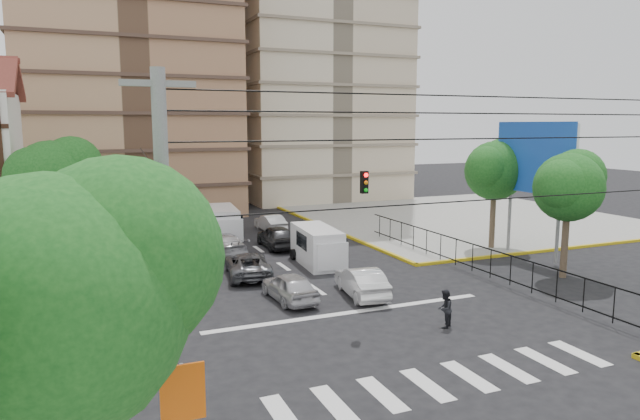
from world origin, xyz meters
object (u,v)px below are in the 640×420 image
van_right_lane (318,247)px  pedestrian_crosswalk (445,309)px  traffic_light_nw (144,229)px  car_silver_front_left (290,287)px  van_left_lane (223,224)px  car_white_front_right (361,282)px  district_sign (183,407)px

van_right_lane → pedestrian_crosswalk: (0.71, -11.48, -0.27)m
traffic_light_nw → car_silver_front_left: 7.56m
van_left_lane → car_silver_front_left: size_ratio=1.31×
van_right_lane → pedestrian_crosswalk: van_right_lane is taller
van_right_lane → pedestrian_crosswalk: bearing=-81.8°
traffic_light_nw → van_right_lane: size_ratio=0.89×
van_right_lane → car_white_front_right: van_right_lane is taller
traffic_light_nw → car_white_front_right: traffic_light_nw is taller
car_silver_front_left → van_left_lane: bearing=-95.1°
van_left_lane → pedestrian_crosswalk: van_left_lane is taller
van_left_lane → car_white_front_right: van_left_lane is taller
van_right_lane → van_left_lane: (-3.39, 9.56, 0.05)m
traffic_light_nw → car_white_front_right: 10.71m
van_right_lane → car_silver_front_left: van_right_lane is taller
pedestrian_crosswalk → traffic_light_nw: bearing=-81.0°
traffic_light_nw → van_left_lane: size_ratio=0.85×
car_white_front_right → car_silver_front_left: bearing=-3.0°
district_sign → car_white_front_right: (10.35, 12.41, -1.75)m
district_sign → van_right_lane: bearing=60.1°
district_sign → van_right_lane: (10.80, 18.81, -1.40)m
traffic_light_nw → car_white_front_right: bearing=-26.4°
van_right_lane → district_sign: bearing=-115.2°
van_left_lane → district_sign: bearing=-98.8°
van_left_lane → van_right_lane: bearing=-64.6°
car_silver_front_left → car_white_front_right: 3.45m
pedestrian_crosswalk → van_right_lane: bearing=-124.7°
traffic_light_nw → district_sign: bearing=-93.4°
van_left_lane → pedestrian_crosswalk: size_ratio=3.32×
traffic_light_nw → van_left_lane: 13.18m
van_left_lane → car_white_front_right: (2.93, -15.97, -0.40)m
district_sign → car_silver_front_left: (6.95, 13.06, -1.78)m
traffic_light_nw → pedestrian_crosswalk: size_ratio=2.82×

